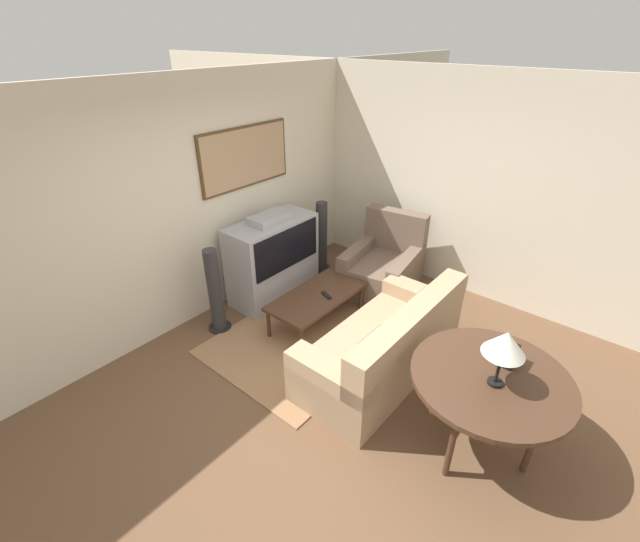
% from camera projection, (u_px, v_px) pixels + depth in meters
% --- Properties ---
extents(ground_plane, '(12.00, 12.00, 0.00)m').
position_uv_depth(ground_plane, '(336.00, 396.00, 4.06)').
color(ground_plane, brown).
extents(wall_back, '(12.00, 0.10, 2.70)m').
position_uv_depth(wall_back, '(184.00, 208.00, 4.59)').
color(wall_back, beige).
rests_on(wall_back, ground_plane).
extents(wall_right, '(0.06, 12.00, 2.70)m').
position_uv_depth(wall_right, '(473.00, 190.00, 5.15)').
color(wall_right, beige).
rests_on(wall_right, ground_plane).
extents(area_rug, '(2.32, 1.59, 0.01)m').
position_uv_depth(area_rug, '(314.00, 331.00, 4.93)').
color(area_rug, '#99704C').
rests_on(area_rug, ground_plane).
extents(tv, '(1.15, 0.54, 1.12)m').
position_uv_depth(tv, '(273.00, 259.00, 5.36)').
color(tv, '#9E9EA3').
rests_on(tv, ground_plane).
extents(couch, '(1.84, 0.85, 0.86)m').
position_uv_depth(couch, '(384.00, 347.00, 4.21)').
color(couch, tan).
rests_on(couch, ground_plane).
extents(armchair, '(1.11, 0.97, 0.99)m').
position_uv_depth(armchair, '(383.00, 268.00, 5.59)').
color(armchair, brown).
rests_on(armchair, ground_plane).
extents(coffee_table, '(1.18, 0.59, 0.40)m').
position_uv_depth(coffee_table, '(317.00, 298.00, 4.89)').
color(coffee_table, '#472D1E').
rests_on(coffee_table, ground_plane).
extents(console_table, '(1.21, 1.21, 0.75)m').
position_uv_depth(console_table, '(491.00, 383.00, 3.26)').
color(console_table, '#472D1E').
rests_on(console_table, ground_plane).
extents(table_lamp, '(0.30, 0.30, 0.47)m').
position_uv_depth(table_lamp, '(505.00, 344.00, 2.98)').
color(table_lamp, black).
rests_on(table_lamp, console_table).
extents(mantel_clock, '(0.15, 0.10, 0.17)m').
position_uv_depth(mantel_clock, '(510.00, 356.00, 3.31)').
color(mantel_clock, black).
rests_on(mantel_clock, console_table).
extents(remote, '(0.10, 0.17, 0.02)m').
position_uv_depth(remote, '(326.00, 295.00, 4.84)').
color(remote, black).
rests_on(remote, coffee_table).
extents(speaker_tower_left, '(0.27, 0.27, 1.01)m').
position_uv_depth(speaker_tower_left, '(215.00, 293.00, 4.75)').
color(speaker_tower_left, black).
rests_on(speaker_tower_left, ground_plane).
extents(speaker_tower_right, '(0.27, 0.27, 1.01)m').
position_uv_depth(speaker_tower_right, '(322.00, 239.00, 5.98)').
color(speaker_tower_right, black).
rests_on(speaker_tower_right, ground_plane).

